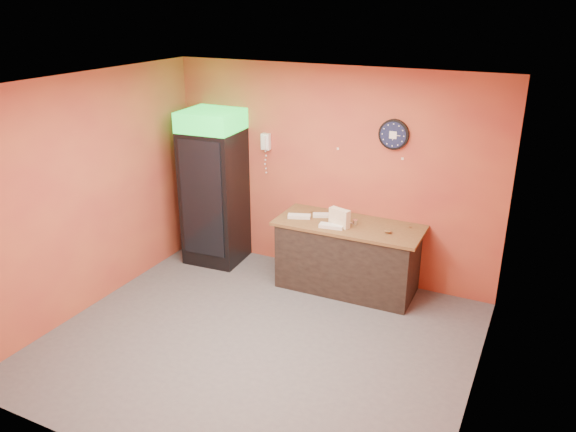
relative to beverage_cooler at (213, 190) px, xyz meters
The scene contains 15 objects.
floor 2.49m from the beverage_cooler, 45.28° to the right, with size 4.50×4.50×0.00m, color #47474C.
back_wall 1.67m from the beverage_cooler, 14.11° to the left, with size 4.50×0.02×2.80m, color #B85B34.
left_wall 1.77m from the beverage_cooler, 112.53° to the right, with size 0.02×4.00×2.80m, color #B85B34.
right_wall 4.17m from the beverage_cooler, 22.66° to the right, with size 0.02×4.00×2.80m, color #B85B34.
ceiling 2.85m from the beverage_cooler, 45.28° to the right, with size 4.50×4.00×0.02m, color white.
beverage_cooler is the anchor object (origin of this frame).
prep_counter 2.11m from the beverage_cooler, ahead, with size 1.73×0.77×0.86m, color black.
wall_clock 2.62m from the beverage_cooler, ahead, with size 0.38×0.06×0.38m.
wall_phone 1.00m from the beverage_cooler, 27.87° to the left, with size 0.12×0.11×0.22m.
butcher_paper 2.02m from the beverage_cooler, ahead, with size 1.86×0.80×0.04m, color brown.
sub_roll_stack 1.94m from the beverage_cooler, ahead, with size 0.29×0.17×0.23m.
wrapped_sandwich_left 1.37m from the beverage_cooler, ahead, with size 0.29×0.11×0.04m, color silver.
wrapped_sandwich_mid 1.88m from the beverage_cooler, ahead, with size 0.30×0.12×0.04m, color silver.
wrapped_sandwich_right 1.63m from the beverage_cooler, ahead, with size 0.27×0.11×0.04m, color silver.
kitchen_tool 2.09m from the beverage_cooler, ahead, with size 0.06×0.06×0.06m, color silver.
Camera 1 is at (2.62, -4.61, 3.56)m, focal length 35.00 mm.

